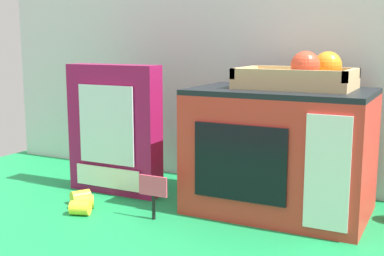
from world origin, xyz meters
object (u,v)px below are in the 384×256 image
at_px(food_groups_crate, 302,76).
at_px(cookie_set_box, 113,130).
at_px(toy_microwave, 280,151).
at_px(price_sign, 153,191).
at_px(loose_toy_banana, 82,202).

height_order(food_groups_crate, cookie_set_box, food_groups_crate).
distance_m(toy_microwave, cookie_set_box, 0.43).
bearing_deg(toy_microwave, price_sign, -141.35).
relative_size(toy_microwave, price_sign, 4.00).
xyz_separation_m(toy_microwave, price_sign, (-0.23, -0.18, -0.08)).
xyz_separation_m(cookie_set_box, price_sign, (0.20, -0.13, -0.10)).
distance_m(cookie_set_box, loose_toy_banana, 0.21).
distance_m(toy_microwave, loose_toy_banana, 0.48).
height_order(toy_microwave, food_groups_crate, food_groups_crate).
height_order(food_groups_crate, price_sign, food_groups_crate).
relative_size(toy_microwave, cookie_set_box, 1.20).
bearing_deg(food_groups_crate, price_sign, -143.42).
xyz_separation_m(food_groups_crate, cookie_set_box, (-0.47, -0.07, -0.15)).
height_order(price_sign, loose_toy_banana, price_sign).
bearing_deg(food_groups_crate, loose_toy_banana, -154.96).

